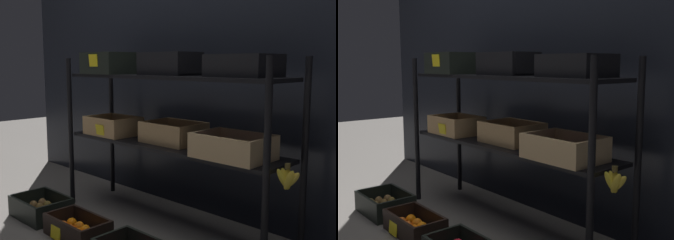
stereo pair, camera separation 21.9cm
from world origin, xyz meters
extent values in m
plane|color=#605B56|center=(0.00, 0.00, 0.00)|extent=(10.00, 10.00, 0.00)
cube|color=black|center=(0.00, 0.37, 1.08)|extent=(3.89, 0.12, 2.17)
cylinder|color=black|center=(-0.75, -0.17, 0.49)|extent=(0.03, 0.03, 0.98)
cylinder|color=black|center=(0.75, -0.17, 0.49)|extent=(0.03, 0.03, 0.98)
cylinder|color=black|center=(-0.75, 0.17, 0.49)|extent=(0.03, 0.03, 0.98)
cylinder|color=black|center=(0.75, 0.17, 0.49)|extent=(0.03, 0.03, 0.98)
cube|color=black|center=(0.00, 0.00, 0.48)|extent=(1.46, 0.32, 0.02)
cube|color=black|center=(0.00, 0.00, 0.87)|extent=(1.46, 0.32, 0.02)
cube|color=tan|center=(-0.47, -0.03, 0.49)|extent=(0.33, 0.25, 0.01)
cube|color=tan|center=(-0.47, -0.14, 0.55)|extent=(0.33, 0.02, 0.11)
cube|color=tan|center=(-0.47, 0.09, 0.55)|extent=(0.33, 0.02, 0.11)
cube|color=tan|center=(-0.63, -0.03, 0.55)|extent=(0.02, 0.21, 0.11)
cube|color=tan|center=(-0.32, -0.03, 0.55)|extent=(0.02, 0.21, 0.11)
sphere|color=#E4B14F|center=(-0.53, -0.06, 0.54)|extent=(0.07, 0.07, 0.07)
sphere|color=#DEB850|center=(-0.41, -0.06, 0.54)|extent=(0.07, 0.07, 0.07)
sphere|color=#E7BC4E|center=(-0.53, 0.01, 0.54)|extent=(0.07, 0.07, 0.07)
sphere|color=gold|center=(-0.42, 0.00, 0.54)|extent=(0.07, 0.07, 0.07)
cube|color=yellow|center=(-0.45, -0.15, 0.53)|extent=(0.08, 0.01, 0.08)
cube|color=tan|center=(0.00, 0.04, 0.49)|extent=(0.33, 0.26, 0.01)
cube|color=tan|center=(0.00, -0.08, 0.55)|extent=(0.33, 0.02, 0.11)
cube|color=tan|center=(0.00, 0.17, 0.55)|extent=(0.33, 0.02, 0.11)
cube|color=tan|center=(-0.16, 0.04, 0.55)|extent=(0.02, 0.22, 0.11)
cube|color=tan|center=(0.16, 0.04, 0.55)|extent=(0.02, 0.22, 0.11)
sphere|color=orange|center=(-0.06, 0.01, 0.54)|extent=(0.07, 0.07, 0.07)
sphere|color=orange|center=(0.06, 0.01, 0.54)|extent=(0.07, 0.07, 0.07)
sphere|color=orange|center=(-0.06, 0.08, 0.54)|extent=(0.07, 0.07, 0.07)
sphere|color=orange|center=(0.06, 0.08, 0.54)|extent=(0.07, 0.07, 0.07)
cube|color=tan|center=(0.48, -0.04, 0.49)|extent=(0.36, 0.26, 0.01)
cube|color=tan|center=(0.48, -0.16, 0.55)|extent=(0.36, 0.02, 0.11)
cube|color=tan|center=(0.48, 0.08, 0.55)|extent=(0.36, 0.02, 0.11)
cube|color=tan|center=(0.31, -0.04, 0.55)|extent=(0.02, 0.23, 0.11)
cube|color=tan|center=(0.65, -0.04, 0.55)|extent=(0.02, 0.23, 0.11)
sphere|color=#691C4D|center=(0.37, -0.10, 0.52)|extent=(0.05, 0.05, 0.05)
sphere|color=#5E1A4A|center=(0.42, -0.10, 0.52)|extent=(0.05, 0.05, 0.05)
sphere|color=#5C2C48|center=(0.48, -0.10, 0.52)|extent=(0.05, 0.05, 0.05)
sphere|color=#622A59|center=(0.53, -0.10, 0.52)|extent=(0.05, 0.05, 0.05)
sphere|color=#57225C|center=(0.59, -0.10, 0.52)|extent=(0.05, 0.05, 0.05)
sphere|color=#612E5A|center=(0.37, -0.04, 0.52)|extent=(0.05, 0.05, 0.05)
sphere|color=#662355|center=(0.43, -0.04, 0.52)|extent=(0.05, 0.05, 0.05)
sphere|color=#5D2D5B|center=(0.48, -0.04, 0.52)|extent=(0.05, 0.05, 0.05)
sphere|color=#572A56|center=(0.54, -0.04, 0.52)|extent=(0.05, 0.05, 0.05)
sphere|color=#5A2D54|center=(0.59, -0.04, 0.52)|extent=(0.05, 0.05, 0.05)
sphere|color=#5A255A|center=(0.37, 0.02, 0.52)|extent=(0.05, 0.05, 0.05)
sphere|color=#5B2154|center=(0.43, 0.02, 0.52)|extent=(0.05, 0.05, 0.05)
sphere|color=#542E55|center=(0.48, 0.02, 0.52)|extent=(0.05, 0.05, 0.05)
sphere|color=#6B1C49|center=(0.53, 0.02, 0.52)|extent=(0.05, 0.05, 0.05)
sphere|color=#5E2B51|center=(0.59, 0.02, 0.52)|extent=(0.05, 0.05, 0.05)
cube|color=black|center=(-0.47, -0.05, 0.89)|extent=(0.31, 0.24, 0.01)
cube|color=black|center=(-0.47, -0.16, 0.95)|extent=(0.31, 0.02, 0.12)
cube|color=black|center=(-0.47, 0.06, 0.95)|extent=(0.31, 0.02, 0.12)
cube|color=black|center=(-0.62, -0.05, 0.95)|extent=(0.02, 0.21, 0.12)
cube|color=black|center=(-0.33, -0.05, 0.95)|extent=(0.02, 0.21, 0.12)
sphere|color=#91BA47|center=(-0.52, -0.08, 0.93)|extent=(0.07, 0.07, 0.07)
sphere|color=#8CB946|center=(-0.43, -0.09, 0.93)|extent=(0.07, 0.07, 0.07)
sphere|color=#82C73B|center=(-0.53, -0.02, 0.93)|extent=(0.07, 0.07, 0.07)
sphere|color=#92B845|center=(-0.42, -0.02, 0.93)|extent=(0.07, 0.07, 0.07)
cube|color=yellow|center=(-0.47, -0.17, 0.96)|extent=(0.08, 0.01, 0.07)
cube|color=black|center=(0.00, 0.01, 0.89)|extent=(0.32, 0.22, 0.01)
cube|color=black|center=(0.00, -0.09, 0.95)|extent=(0.32, 0.02, 0.12)
cube|color=black|center=(0.00, 0.11, 0.95)|extent=(0.32, 0.02, 0.12)
cube|color=black|center=(-0.15, 0.01, 0.95)|extent=(0.02, 0.18, 0.12)
cube|color=black|center=(0.16, 0.01, 0.95)|extent=(0.02, 0.18, 0.12)
ellipsoid|color=tan|center=(-0.07, -0.01, 0.94)|extent=(0.07, 0.07, 0.09)
ellipsoid|color=tan|center=(0.01, -0.02, 0.94)|extent=(0.07, 0.07, 0.09)
ellipsoid|color=tan|center=(0.08, -0.01, 0.94)|extent=(0.07, 0.07, 0.09)
ellipsoid|color=#B9AC4A|center=(-0.07, 0.04, 0.94)|extent=(0.07, 0.07, 0.09)
ellipsoid|color=#BCC35B|center=(0.00, 0.05, 0.94)|extent=(0.07, 0.07, 0.09)
ellipsoid|color=tan|center=(0.08, 0.04, 0.94)|extent=(0.07, 0.07, 0.09)
cube|color=black|center=(0.49, 0.03, 0.89)|extent=(0.32, 0.25, 0.01)
cube|color=black|center=(0.49, -0.09, 0.94)|extent=(0.32, 0.02, 0.10)
cube|color=black|center=(0.49, 0.14, 0.94)|extent=(0.32, 0.02, 0.10)
cube|color=black|center=(0.33, 0.03, 0.94)|extent=(0.02, 0.22, 0.10)
cube|color=black|center=(0.64, 0.03, 0.94)|extent=(0.02, 0.22, 0.10)
ellipsoid|color=yellow|center=(0.41, -0.01, 0.93)|extent=(0.06, 0.06, 0.08)
ellipsoid|color=yellow|center=(0.49, -0.01, 0.93)|extent=(0.06, 0.06, 0.08)
ellipsoid|color=yellow|center=(0.56, -0.01, 0.93)|extent=(0.06, 0.06, 0.08)
ellipsoid|color=yellow|center=(0.41, 0.07, 0.93)|extent=(0.06, 0.06, 0.08)
ellipsoid|color=yellow|center=(0.49, 0.07, 0.93)|extent=(0.06, 0.06, 0.08)
ellipsoid|color=yellow|center=(0.56, 0.06, 0.93)|extent=(0.06, 0.06, 0.08)
cylinder|color=brown|center=(0.79, -0.07, 0.51)|extent=(0.02, 0.02, 0.02)
ellipsoid|color=yellow|center=(0.77, -0.07, 0.45)|extent=(0.08, 0.03, 0.10)
ellipsoid|color=yellow|center=(0.78, -0.06, 0.45)|extent=(0.07, 0.03, 0.10)
ellipsoid|color=yellow|center=(0.79, -0.06, 0.45)|extent=(0.03, 0.03, 0.09)
ellipsoid|color=yellow|center=(0.80, -0.07, 0.45)|extent=(0.07, 0.03, 0.10)
ellipsoid|color=yellow|center=(0.81, -0.06, 0.45)|extent=(0.08, 0.03, 0.09)
cube|color=black|center=(-0.65, -0.46, 0.01)|extent=(0.35, 0.26, 0.01)
cube|color=black|center=(-0.65, -0.58, 0.07)|extent=(0.35, 0.02, 0.12)
cube|color=black|center=(-0.65, -0.34, 0.07)|extent=(0.35, 0.02, 0.12)
cube|color=black|center=(-0.82, -0.46, 0.07)|extent=(0.02, 0.23, 0.12)
cube|color=black|center=(-0.48, -0.46, 0.07)|extent=(0.02, 0.23, 0.12)
ellipsoid|color=brown|center=(-0.75, -0.52, 0.05)|extent=(0.05, 0.05, 0.07)
ellipsoid|color=brown|center=(-0.68, -0.52, 0.05)|extent=(0.05, 0.05, 0.07)
ellipsoid|color=brown|center=(-0.62, -0.52, 0.05)|extent=(0.05, 0.05, 0.07)
ellipsoid|color=brown|center=(-0.54, -0.52, 0.05)|extent=(0.05, 0.05, 0.07)
ellipsoid|color=brown|center=(-0.75, -0.46, 0.05)|extent=(0.05, 0.05, 0.07)
ellipsoid|color=brown|center=(-0.68, -0.46, 0.05)|extent=(0.05, 0.05, 0.07)
ellipsoid|color=brown|center=(-0.62, -0.46, 0.05)|extent=(0.05, 0.05, 0.07)
ellipsoid|color=brown|center=(-0.55, -0.46, 0.05)|extent=(0.05, 0.05, 0.07)
ellipsoid|color=brown|center=(-0.75, -0.40, 0.05)|extent=(0.05, 0.05, 0.07)
ellipsoid|color=brown|center=(-0.68, -0.40, 0.05)|extent=(0.05, 0.05, 0.07)
ellipsoid|color=brown|center=(-0.61, -0.41, 0.05)|extent=(0.05, 0.05, 0.07)
ellipsoid|color=brown|center=(-0.54, -0.41, 0.05)|extent=(0.05, 0.05, 0.07)
cube|color=black|center=(-0.23, -0.48, 0.01)|extent=(0.38, 0.21, 0.01)
cube|color=black|center=(-0.23, -0.57, 0.06)|extent=(0.38, 0.02, 0.10)
cube|color=black|center=(-0.23, -0.38, 0.06)|extent=(0.38, 0.02, 0.10)
cube|color=black|center=(-0.41, -0.48, 0.06)|extent=(0.02, 0.18, 0.10)
cube|color=black|center=(-0.05, -0.48, 0.06)|extent=(0.02, 0.18, 0.10)
sphere|color=orange|center=(-0.33, -0.50, 0.04)|extent=(0.06, 0.06, 0.06)
sphere|color=orange|center=(-0.26, -0.51, 0.04)|extent=(0.06, 0.06, 0.06)
sphere|color=orange|center=(-0.19, -0.50, 0.04)|extent=(0.06, 0.06, 0.06)
sphere|color=orange|center=(-0.12, -0.50, 0.04)|extent=(0.06, 0.06, 0.06)
sphere|color=orange|center=(-0.33, -0.45, 0.04)|extent=(0.06, 0.06, 0.06)
sphere|color=orange|center=(-0.26, -0.45, 0.04)|extent=(0.06, 0.06, 0.06)
sphere|color=orange|center=(-0.19, -0.45, 0.04)|extent=(0.06, 0.06, 0.06)
sphere|color=orange|center=(-0.12, -0.45, 0.04)|extent=(0.06, 0.06, 0.06)
cube|color=yellow|center=(-0.28, -0.58, 0.04)|extent=(0.09, 0.01, 0.08)
cube|color=black|center=(0.05, -0.47, 0.06)|extent=(0.02, 0.20, 0.10)
camera|label=1|loc=(1.62, -1.66, 0.95)|focal=43.67mm
camera|label=2|loc=(1.77, -1.50, 0.95)|focal=43.67mm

